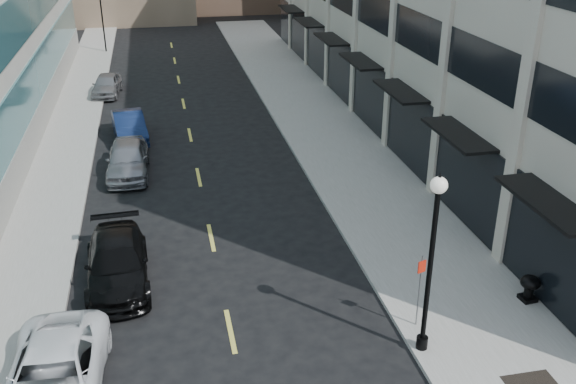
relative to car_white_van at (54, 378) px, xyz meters
name	(u,v)px	position (x,y,z in m)	size (l,w,h in m)	color
sidewalk_right	(352,163)	(12.30, 14.00, -0.66)	(5.00, 80.00, 0.15)	gray
sidewalk_left	(54,187)	(-1.70, 14.00, -0.66)	(3.00, 80.00, 0.15)	gray
road_centerline	(204,204)	(4.80, 11.00, -0.73)	(0.15, 68.20, 0.01)	#D8CC4C
car_white_van	(54,378)	(0.00, 0.00, 0.00)	(2.44, 5.30, 1.47)	white
car_black_pickup	(117,263)	(1.41, 5.54, 0.00)	(2.06, 5.08, 1.47)	black
car_silver_sedan	(128,159)	(1.60, 15.00, 0.06)	(1.89, 4.70, 1.60)	gray
car_blue_sedan	(129,126)	(1.60, 19.95, 0.00)	(1.57, 4.49, 1.48)	#14234C
car_grey_sedan	(107,85)	(0.00, 29.00, -0.04)	(1.65, 4.11, 1.40)	gray
lamppost	(432,250)	(10.10, -0.10, 2.65)	(0.46, 0.46, 5.51)	black
sign_post	(420,281)	(10.36, 0.96, 0.97)	(0.28, 0.12, 2.42)	slate
urn_planter	(530,286)	(14.40, 1.46, -0.05)	(0.64, 0.64, 0.89)	black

